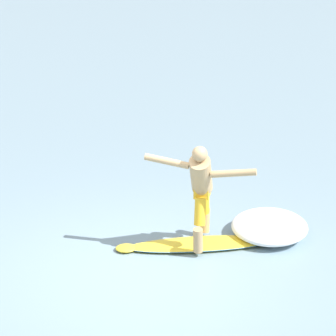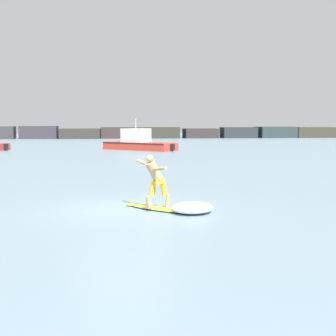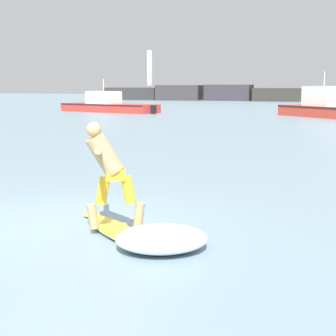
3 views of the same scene
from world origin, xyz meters
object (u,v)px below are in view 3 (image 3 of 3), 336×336
surfer (107,166)px  small_boat_offshore (107,105)px  surfboard (115,230)px  fishing_boat_near_jetty (325,107)px

surfer → small_boat_offshore: bearing=114.3°
surfboard → fishing_boat_near_jetty: size_ratio=0.26×
surfer → small_boat_offshore: small_boat_offshore is taller
fishing_boat_near_jetty → small_boat_offshore: (-15.76, 1.77, -0.14)m
surfboard → surfer: size_ratio=1.23×
small_boat_offshore → surfboard: bearing=-65.5°
surfboard → small_boat_offshore: (-14.25, 31.29, 0.45)m
surfboard → fishing_boat_near_jetty: (1.51, 29.51, 0.59)m
surfboard → surfer: (-0.07, -0.08, 0.91)m
surfboard → fishing_boat_near_jetty: 29.56m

